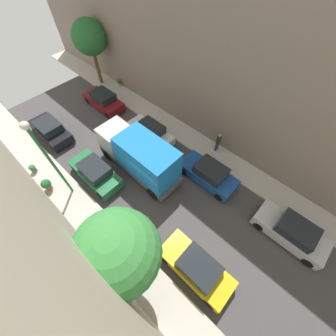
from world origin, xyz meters
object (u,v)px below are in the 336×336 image
(pedestrian, at_px, (218,142))
(street_tree_1, at_px, (89,38))
(parked_car_right_2, at_px, (150,133))
(potted_plant_2, at_px, (119,82))
(parked_car_right_1, at_px, (209,174))
(delivery_truck, at_px, (140,155))
(potted_plant_3, at_px, (33,168))
(parked_car_right_3, at_px, (104,100))
(parked_car_left_1, at_px, (196,268))
(lamp_post, at_px, (45,153))
(parked_car_left_2, at_px, (96,172))
(potted_plant_1, at_px, (46,185))
(parked_car_left_3, at_px, (50,130))
(street_tree_0, at_px, (117,253))
(parked_car_right_0, at_px, (291,232))

(pedestrian, height_order, street_tree_1, street_tree_1)
(parked_car_right_2, relative_size, potted_plant_2, 5.56)
(parked_car_right_1, xyz_separation_m, pedestrian, (2.70, 1.17, 0.35))
(delivery_truck, xyz_separation_m, potted_plant_3, (-5.58, 5.71, -1.26))
(parked_car_right_1, bearing_deg, potted_plant_2, 77.55)
(parked_car_right_3, bearing_deg, pedestrian, -76.25)
(parked_car_left_1, distance_m, lamp_post, 10.31)
(lamp_post, bearing_deg, potted_plant_3, 105.73)
(parked_car_left_2, distance_m, parked_car_right_2, 5.40)
(potted_plant_1, bearing_deg, lamp_post, -52.99)
(pedestrian, relative_size, street_tree_1, 0.29)
(parked_car_right_1, height_order, parked_car_right_3, same)
(parked_car_left_2, height_order, street_tree_1, street_tree_1)
(pedestrian, height_order, potted_plant_1, pedestrian)
(street_tree_1, xyz_separation_m, potted_plant_3, (-10.39, -5.73, -4.03))
(potted_plant_1, height_order, lamp_post, lamp_post)
(parked_car_left_1, xyz_separation_m, parked_car_left_3, (0.00, 15.43, 0.00))
(parked_car_right_2, height_order, delivery_truck, delivery_truck)
(parked_car_left_3, xyz_separation_m, potted_plant_2, (8.41, 1.38, -0.15))
(lamp_post, bearing_deg, parked_car_right_1, -40.90)
(pedestrian, relative_size, street_tree_0, 0.26)
(potted_plant_2, bearing_deg, potted_plant_1, -152.04)
(parked_car_left_2, height_order, delivery_truck, delivery_truck)
(street_tree_1, bearing_deg, parked_car_left_2, -128.14)
(parked_car_right_0, bearing_deg, pedestrian, 69.60)
(parked_car_right_3, height_order, pedestrian, pedestrian)
(parked_car_left_2, bearing_deg, parked_car_right_3, 49.01)
(street_tree_0, relative_size, potted_plant_3, 9.24)
(pedestrian, relative_size, potted_plant_1, 1.80)
(parked_car_left_1, height_order, potted_plant_1, parked_car_left_1)
(street_tree_0, height_order, potted_plant_2, street_tree_0)
(lamp_post, bearing_deg, parked_car_right_3, 38.83)
(parked_car_right_3, xyz_separation_m, street_tree_1, (2.11, 3.35, 3.84))
(parked_car_left_3, bearing_deg, parked_car_left_1, -90.00)
(parked_car_right_0, height_order, potted_plant_3, parked_car_right_0)
(parked_car_right_0, bearing_deg, potted_plant_1, 121.14)
(parked_car_right_1, bearing_deg, parked_car_right_2, 90.00)
(parked_car_right_2, distance_m, potted_plant_2, 8.20)
(parked_car_left_3, bearing_deg, parked_car_left_2, -90.00)
(parked_car_left_1, height_order, parked_car_right_3, same)
(parked_car_right_0, distance_m, potted_plant_3, 17.93)
(potted_plant_3, xyz_separation_m, lamp_post, (0.98, -3.50, 3.72))
(parked_car_right_3, relative_size, street_tree_1, 0.70)
(street_tree_1, relative_size, potted_plant_3, 8.40)
(street_tree_0, xyz_separation_m, potted_plant_2, (10.95, 14.52, -4.43))
(parked_car_left_2, relative_size, parked_car_right_0, 1.00)
(parked_car_left_2, xyz_separation_m, street_tree_1, (7.51, 9.56, 3.84))
(parked_car_left_2, height_order, lamp_post, lamp_post)
(potted_plant_3, bearing_deg, parked_car_left_3, 40.21)
(parked_car_left_2, distance_m, potted_plant_2, 11.37)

